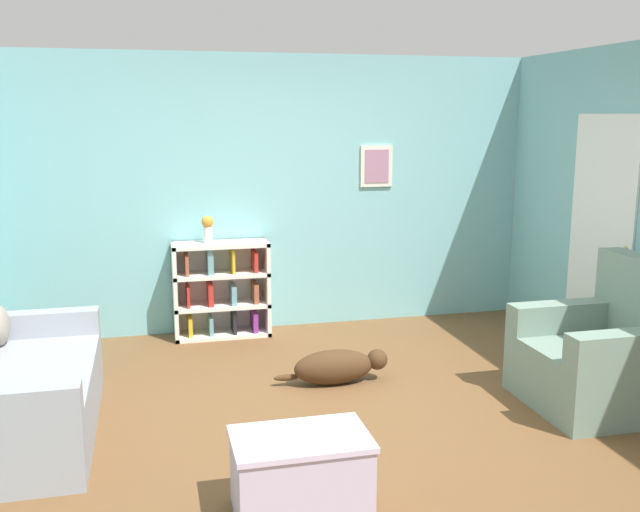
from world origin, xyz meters
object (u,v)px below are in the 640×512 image
(bookshelf, at_px, (221,290))
(vase, at_px, (208,228))
(couch, at_px, (14,391))
(dog, at_px, (337,366))
(recliner_chair, at_px, (605,356))
(coffee_table, at_px, (301,472))

(bookshelf, relative_size, vase, 3.53)
(couch, height_order, dog, couch)
(recliner_chair, height_order, coffee_table, recliner_chair)
(couch, bearing_deg, recliner_chair, -6.33)
(dog, relative_size, vase, 3.55)
(recliner_chair, relative_size, coffee_table, 1.47)
(vase, bearing_deg, dog, -59.50)
(couch, xyz_separation_m, coffee_table, (1.59, -1.32, -0.07))
(coffee_table, relative_size, vase, 2.82)
(dog, distance_m, vase, 1.89)
(couch, distance_m, dog, 2.29)
(dog, xyz_separation_m, vase, (-0.84, 1.43, 0.89))
(recliner_chair, relative_size, vase, 4.16)
(couch, xyz_separation_m, vase, (1.41, 1.82, 0.73))
(recliner_chair, bearing_deg, coffee_table, -159.84)
(coffee_table, bearing_deg, vase, 93.42)
(recliner_chair, bearing_deg, dog, 154.45)
(bookshelf, bearing_deg, couch, -129.54)
(bookshelf, xyz_separation_m, recliner_chair, (2.47, -2.28, -0.08))
(couch, bearing_deg, coffee_table, -39.66)
(bookshelf, xyz_separation_m, vase, (-0.11, -0.02, 0.59))
(bookshelf, height_order, dog, bookshelf)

